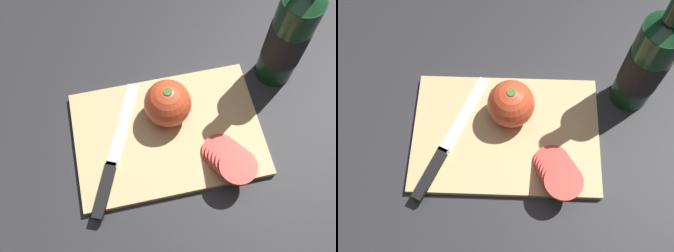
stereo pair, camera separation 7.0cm
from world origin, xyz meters
The scene contains 6 objects.
ground_plane centered at (0.00, 0.00, 0.00)m, with size 3.00×3.00×0.00m, color #28282B.
cutting_board centered at (0.02, 0.03, 0.01)m, with size 0.34×0.23×0.02m.
wine_bottle centered at (-0.22, -0.07, 0.12)m, with size 0.07×0.07×0.32m.
whole_tomato centered at (0.01, -0.01, 0.06)m, with size 0.09×0.09×0.09m.
knife centered at (0.14, 0.09, 0.02)m, with size 0.12×0.25×0.01m.
tomato_slice_stack_near centered at (-0.07, 0.11, 0.04)m, with size 0.08×0.11×0.04m.
Camera 1 is at (0.08, 0.31, 0.68)m, focal length 42.00 mm.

